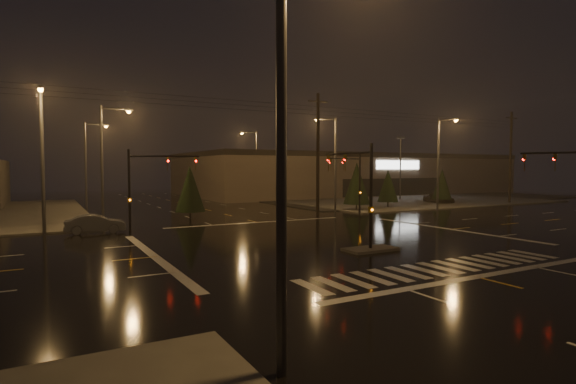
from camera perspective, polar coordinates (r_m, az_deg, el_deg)
ground at (r=28.95m, az=5.39°, el=-6.16°), size 140.00×140.00×0.00m
sidewalk_ne at (r=70.86m, az=11.83°, el=-0.74°), size 36.00×36.00×0.12m
median_island at (r=25.78m, az=10.43°, el=-7.16°), size 3.00×1.60×0.15m
crosswalk at (r=22.22m, az=18.71°, el=-9.09°), size 15.00×2.60×0.01m
stop_bar_near at (r=20.96m, az=22.81°, el=-9.90°), size 16.00×0.50×0.01m
stop_bar_far at (r=38.46m, az=-3.88°, el=-3.87°), size 16.00×0.50×0.01m
parking_lot at (r=72.77m, az=15.85°, el=-0.71°), size 50.00×24.00×0.08m
retail_building at (r=86.35m, az=7.46°, el=2.47°), size 60.20×28.30×7.20m
signal_mast_median at (r=26.12m, az=9.22°, el=1.10°), size 0.25×4.59×6.00m
signal_mast_ne at (r=42.37m, az=8.34°, el=1.87°), size 4.84×1.86×6.00m
signal_mast_nw at (r=34.41m, az=-17.78°, el=1.51°), size 4.84×1.86×6.00m
streetlight_0 at (r=10.00m, az=0.77°, el=9.91°), size 2.77×0.32×10.00m
streetlight_1 at (r=41.94m, az=-22.16°, el=4.42°), size 2.77×0.32×10.00m
streetlight_2 at (r=57.85m, az=-24.01°, el=3.93°), size 2.77×0.32×10.00m
streetlight_3 at (r=48.12m, az=5.73°, el=4.42°), size 2.77×0.32×10.00m
streetlight_4 at (r=65.58m, az=-4.25°, el=4.04°), size 2.77×0.32×10.00m
streetlight_5 at (r=34.84m, az=-28.76°, el=4.61°), size 0.32×2.77×10.00m
streetlight_6 at (r=51.61m, az=18.80°, el=4.17°), size 0.32×2.77×10.00m
utility_pole_1 at (r=44.70m, az=3.82°, el=4.95°), size 2.20×0.32×12.00m
utility_pole_2 at (r=65.90m, az=26.42°, el=4.02°), size 2.20×0.32×12.00m
conifer_0 at (r=49.92m, az=8.72°, el=1.12°), size 2.94×2.94×5.29m
conifer_1 at (r=53.93m, az=12.58°, el=0.81°), size 2.44×2.44×4.51m
conifer_2 at (r=60.90m, az=18.96°, el=0.99°), size 2.49×2.49×4.59m
conifer_3 at (r=41.56m, az=-12.33°, el=0.44°), size 2.68×2.68×4.89m
car_parked at (r=62.38m, az=18.60°, el=-0.73°), size 2.00×4.30×1.43m
car_crossing at (r=34.78m, az=-23.26°, el=-3.74°), size 4.16×1.78×1.33m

